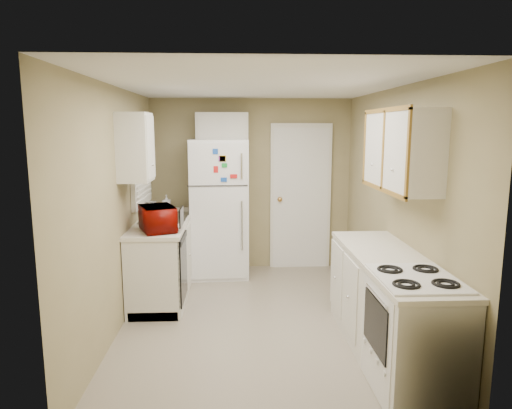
{
  "coord_description": "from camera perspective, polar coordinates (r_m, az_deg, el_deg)",
  "views": [
    {
      "loc": [
        -0.24,
        -4.52,
        1.99
      ],
      "look_at": [
        0.0,
        0.5,
        1.15
      ],
      "focal_mm": 32.0,
      "sensor_mm": 36.0,
      "label": 1
    }
  ],
  "objects": [
    {
      "name": "floor",
      "position": [
        4.95,
        0.29,
        -14.24
      ],
      "size": [
        3.8,
        3.8,
        0.0
      ],
      "primitive_type": "plane",
      "color": "#AB9F8C",
      "rests_on": "ground"
    },
    {
      "name": "ceiling",
      "position": [
        4.54,
        0.31,
        14.66
      ],
      "size": [
        3.8,
        3.8,
        0.0
      ],
      "primitive_type": "plane",
      "color": "white",
      "rests_on": "floor"
    },
    {
      "name": "wall_left",
      "position": [
        4.73,
        -16.88,
        -0.54
      ],
      "size": [
        3.8,
        3.8,
        0.0
      ],
      "primitive_type": "plane",
      "color": "#9B8E65",
      "rests_on": "floor"
    },
    {
      "name": "wall_right",
      "position": [
        4.87,
        16.97,
        -0.26
      ],
      "size": [
        3.8,
        3.8,
        0.0
      ],
      "primitive_type": "plane",
      "color": "#9B8E65",
      "rests_on": "floor"
    },
    {
      "name": "wall_back",
      "position": [
        6.47,
        -0.59,
        2.49
      ],
      "size": [
        2.8,
        2.8,
        0.0
      ],
      "primitive_type": "plane",
      "color": "#9B8E65",
      "rests_on": "floor"
    },
    {
      "name": "wall_front",
      "position": [
        2.75,
        2.41,
        -7.28
      ],
      "size": [
        2.8,
        2.8,
        0.0
      ],
      "primitive_type": "plane",
      "color": "#9B8E65",
      "rests_on": "floor"
    },
    {
      "name": "left_counter",
      "position": [
        5.7,
        -11.38,
        -6.37
      ],
      "size": [
        0.6,
        1.8,
        0.9
      ],
      "primitive_type": "cube",
      "color": "silver",
      "rests_on": "floor"
    },
    {
      "name": "dishwasher",
      "position": [
        5.08,
        -9.14,
        -7.81
      ],
      "size": [
        0.03,
        0.58,
        0.72
      ],
      "primitive_type": "cube",
      "color": "black",
      "rests_on": "floor"
    },
    {
      "name": "sink",
      "position": [
        5.75,
        -11.29,
        -2.03
      ],
      "size": [
        0.54,
        0.74,
        0.16
      ],
      "primitive_type": "cube",
      "color": "gray",
      "rests_on": "left_counter"
    },
    {
      "name": "microwave",
      "position": [
        5.01,
        -12.16,
        -1.55
      ],
      "size": [
        0.55,
        0.43,
        0.32
      ],
      "primitive_type": "imported",
      "rotation": [
        0.0,
        0.0,
        1.96
      ],
      "color": "#900C05",
      "rests_on": "left_counter"
    },
    {
      "name": "soap_bottle",
      "position": [
        6.22,
        -11.12,
        0.15
      ],
      "size": [
        0.1,
        0.1,
        0.22
      ],
      "primitive_type": "imported",
      "rotation": [
        0.0,
        0.0,
        0.0
      ],
      "color": "silver",
      "rests_on": "left_counter"
    },
    {
      "name": "window_blinds",
      "position": [
        5.69,
        -14.13,
        5.28
      ],
      "size": [
        0.1,
        0.98,
        1.08
      ],
      "primitive_type": "cube",
      "color": "silver",
      "rests_on": "wall_left"
    },
    {
      "name": "upper_cabinet_left",
      "position": [
        4.85,
        -14.87,
        6.93
      ],
      "size": [
        0.3,
        0.45,
        0.7
      ],
      "primitive_type": "cube",
      "color": "silver",
      "rests_on": "wall_left"
    },
    {
      "name": "refrigerator",
      "position": [
        6.21,
        -4.66,
        -0.42
      ],
      "size": [
        0.79,
        0.77,
        1.85
      ],
      "primitive_type": "cube",
      "rotation": [
        0.0,
        0.0,
        0.04
      ],
      "color": "white",
      "rests_on": "floor"
    },
    {
      "name": "cabinet_over_fridge",
      "position": [
        6.27,
        -4.26,
        9.56
      ],
      "size": [
        0.7,
        0.3,
        0.4
      ],
      "primitive_type": "cube",
      "color": "silver",
      "rests_on": "wall_back"
    },
    {
      "name": "interior_door",
      "position": [
        6.52,
        5.58,
        0.9
      ],
      "size": [
        0.86,
        0.06,
        2.08
      ],
      "primitive_type": "cube",
      "color": "white",
      "rests_on": "floor"
    },
    {
      "name": "right_counter",
      "position": [
        4.24,
        16.25,
        -12.2
      ],
      "size": [
        0.6,
        2.0,
        0.9
      ],
      "primitive_type": "cube",
      "color": "silver",
      "rests_on": "floor"
    },
    {
      "name": "stove",
      "position": [
        3.76,
        18.99,
        -15.64
      ],
      "size": [
        0.57,
        0.7,
        0.85
      ],
      "primitive_type": "cube",
      "rotation": [
        0.0,
        0.0,
        -0.01
      ],
      "color": "white",
      "rests_on": "floor"
    },
    {
      "name": "upper_cabinet_right",
      "position": [
        4.29,
        17.7,
        6.49
      ],
      "size": [
        0.3,
        1.2,
        0.7
      ],
      "primitive_type": "cube",
      "color": "silver",
      "rests_on": "wall_right"
    }
  ]
}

